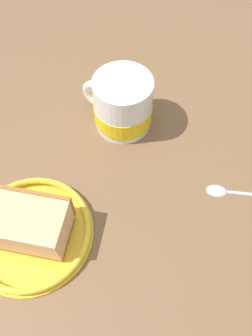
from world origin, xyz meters
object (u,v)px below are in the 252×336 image
at_px(small_plate, 31,232).
at_px(tea_mug, 122,105).
at_px(teaspoon, 233,191).
at_px(cake_slice, 26,223).

xyz_separation_m(small_plate, tea_mug, (0.17, -0.15, 0.03)).
relative_size(small_plate, tea_mug, 1.56).
bearing_deg(teaspoon, cake_slice, 92.76).
distance_m(small_plate, tea_mug, 0.23).
xyz_separation_m(cake_slice, tea_mug, (0.17, -0.15, 0.01)).
relative_size(tea_mug, teaspoon, 0.82).
bearing_deg(cake_slice, tea_mug, -41.63).
relative_size(small_plate, cake_slice, 1.36).
bearing_deg(tea_mug, teaspoon, -138.58).
xyz_separation_m(small_plate, teaspoon, (0.02, -0.29, -0.00)).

